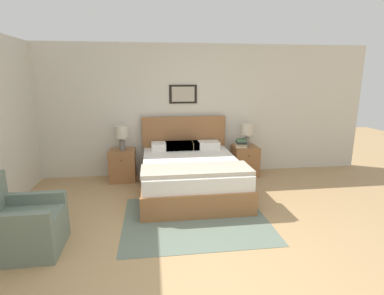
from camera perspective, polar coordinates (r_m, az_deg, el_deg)
name	(u,v)px	position (r m, az deg, el deg)	size (l,w,h in m)	color
ground_plane	(206,263)	(3.49, 2.71, -21.05)	(16.00, 16.00, 0.00)	tan
wall_back	(179,111)	(6.08, -2.57, 7.02)	(7.85, 0.09, 2.60)	beige
area_rug_main	(195,219)	(4.36, 0.64, -13.46)	(2.01, 1.70, 0.01)	slate
bed	(190,173)	(5.22, -0.32, -4.97)	(1.67, 2.11, 1.20)	#936038
armchair	(21,227)	(4.02, -29.80, -13.03)	(0.80, 0.70, 0.89)	slate
nightstand_near_window	(123,165)	(5.96, -13.04, -3.28)	(0.49, 0.51, 0.60)	#936038
nightstand_by_door	(245,160)	(6.22, 10.02, -2.45)	(0.49, 0.51, 0.60)	#936038
table_lamp_near_window	(122,134)	(5.81, -13.28, 2.57)	(0.25, 0.25, 0.47)	slate
table_lamp_by_door	(247,131)	(6.07, 10.38, 3.17)	(0.25, 0.25, 0.47)	slate
book_thick_bottom	(241,146)	(6.06, 9.29, 0.28)	(0.26, 0.31, 0.04)	beige
book_hardcover_middle	(241,144)	(6.05, 9.30, 0.64)	(0.21, 0.23, 0.04)	beige
book_novel_upper	(241,142)	(6.04, 9.31, 0.99)	(0.23, 0.30, 0.04)	#232328
book_slim_near_top	(241,140)	(6.04, 9.33, 1.37)	(0.22, 0.25, 0.04)	#4C7551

